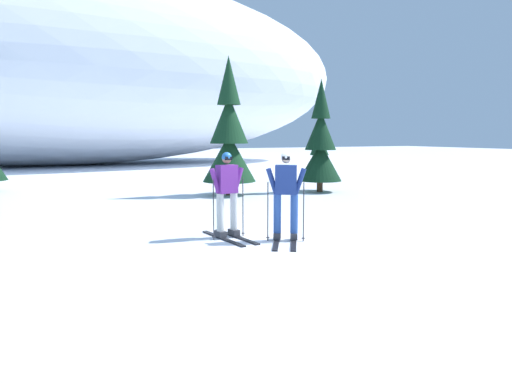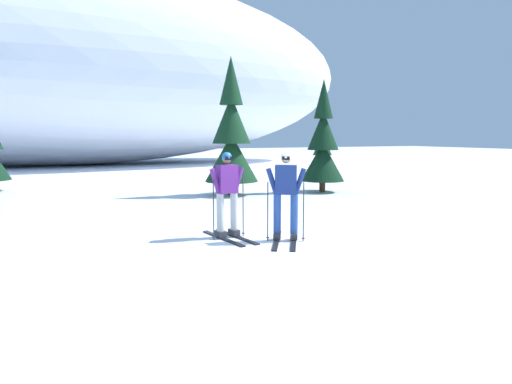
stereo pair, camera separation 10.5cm
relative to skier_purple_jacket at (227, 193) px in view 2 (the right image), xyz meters
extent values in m
plane|color=white|center=(0.99, -0.71, -0.91)|extent=(120.00, 120.00, 0.00)
cube|color=black|center=(0.17, -0.07, -0.89)|extent=(0.28, 1.65, 0.03)
cube|color=black|center=(-0.15, -0.11, -0.89)|extent=(0.28, 1.65, 0.03)
cube|color=#38383D|center=(0.16, 0.03, -0.82)|extent=(0.17, 0.29, 0.12)
cube|color=#38383D|center=(-0.16, -0.01, -0.82)|extent=(0.17, 0.29, 0.12)
cylinder|color=silver|center=(0.16, 0.03, -0.37)|extent=(0.15, 0.15, 0.77)
cylinder|color=silver|center=(-0.16, -0.01, -0.37)|extent=(0.15, 0.15, 0.77)
cube|color=#6B2889|center=(0.00, 0.01, 0.29)|extent=(0.42, 0.28, 0.57)
cylinder|color=#6B2889|center=(0.25, 0.04, 0.23)|extent=(0.28, 0.13, 0.58)
cylinder|color=#6B2889|center=(-0.25, -0.02, 0.23)|extent=(0.28, 0.13, 0.58)
sphere|color=#A37556|center=(0.00, 0.01, 0.70)|extent=(0.19, 0.19, 0.19)
sphere|color=#2366B2|center=(0.00, 0.01, 0.73)|extent=(0.21, 0.21, 0.21)
cube|color=black|center=(0.01, -0.07, 0.71)|extent=(0.15, 0.05, 0.07)
cylinder|color=#2D2D33|center=(0.34, -0.01, -0.30)|extent=(0.02, 0.02, 1.21)
cylinder|color=#2D2D33|center=(0.34, -0.01, -0.85)|extent=(0.07, 0.07, 0.01)
cylinder|color=#2D2D33|center=(-0.33, -0.09, -0.30)|extent=(0.02, 0.02, 1.21)
cylinder|color=#2D2D33|center=(-0.33, -0.09, -0.85)|extent=(0.07, 0.07, 0.01)
cube|color=black|center=(1.03, -0.91, -0.89)|extent=(0.96, 1.51, 0.03)
cube|color=black|center=(0.75, -0.74, -0.89)|extent=(0.96, 1.51, 0.03)
cube|color=#38383D|center=(1.08, -0.83, -0.82)|extent=(0.26, 0.31, 0.12)
cube|color=#38383D|center=(0.80, -0.66, -0.82)|extent=(0.26, 0.31, 0.12)
cylinder|color=#2D519E|center=(1.08, -0.83, -0.37)|extent=(0.15, 0.15, 0.77)
cylinder|color=#2D519E|center=(0.80, -0.66, -0.37)|extent=(0.15, 0.15, 0.77)
cube|color=navy|center=(0.94, -0.74, 0.31)|extent=(0.48, 0.42, 0.57)
cylinder|color=navy|center=(1.16, -0.87, 0.25)|extent=(0.29, 0.23, 0.58)
cylinder|color=navy|center=(0.72, -0.61, 0.25)|extent=(0.29, 0.23, 0.58)
sphere|color=beige|center=(0.94, -0.74, 0.72)|extent=(0.19, 0.19, 0.19)
sphere|color=white|center=(0.94, -0.74, 0.75)|extent=(0.21, 0.21, 0.21)
cube|color=black|center=(0.90, -0.81, 0.73)|extent=(0.15, 0.11, 0.07)
cylinder|color=#2D2D33|center=(1.21, -0.97, -0.32)|extent=(0.02, 0.02, 1.17)
cylinder|color=#2D2D33|center=(1.21, -0.97, -0.85)|extent=(0.07, 0.07, 0.01)
cylinder|color=#2D2D33|center=(0.61, -0.61, -0.32)|extent=(0.02, 0.02, 1.17)
cylinder|color=#2D2D33|center=(0.61, -0.61, -0.85)|extent=(0.07, 0.07, 0.01)
cylinder|color=#47301E|center=(2.72, 6.37, -0.59)|extent=(0.26, 0.26, 0.64)
cone|color=#14381E|center=(2.72, 6.37, 0.39)|extent=(1.83, 1.83, 1.64)
cone|color=#14381E|center=(2.72, 6.37, 1.70)|extent=(1.32, 1.32, 1.64)
cone|color=#14381E|center=(2.72, 6.37, 3.01)|extent=(0.80, 0.80, 1.64)
cylinder|color=#47301E|center=(6.07, 5.79, -0.63)|extent=(0.22, 0.22, 0.55)
cone|color=black|center=(6.07, 5.79, 0.21)|extent=(1.57, 1.57, 1.41)
cone|color=black|center=(6.07, 5.79, 1.34)|extent=(1.13, 1.13, 1.41)
cone|color=black|center=(6.07, 5.79, 2.47)|extent=(0.69, 0.69, 1.41)
cylinder|color=#47301E|center=(8.46, 9.46, -0.70)|extent=(0.17, 0.17, 0.42)
cone|color=black|center=(8.46, 9.46, -0.06)|extent=(1.19, 1.19, 1.07)
cone|color=black|center=(8.46, 9.46, 0.79)|extent=(0.86, 0.86, 1.07)
cone|color=black|center=(8.46, 9.46, 1.65)|extent=(0.52, 0.52, 1.07)
ellipsoid|color=white|center=(-1.37, 26.69, 5.68)|extent=(42.13, 17.69, 13.17)
camera|label=1|loc=(-3.66, -8.85, 1.18)|focal=33.55mm
camera|label=2|loc=(-3.57, -8.90, 1.18)|focal=33.55mm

